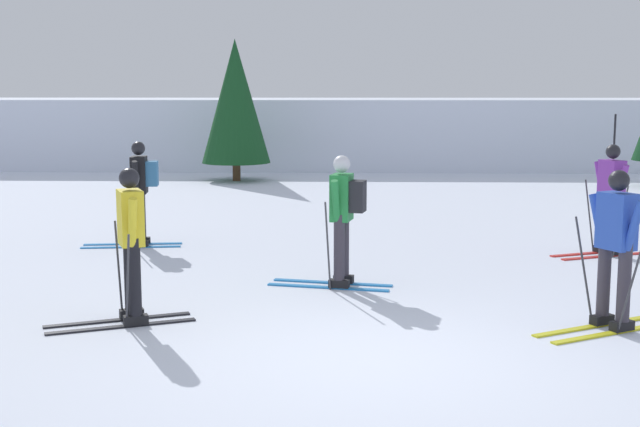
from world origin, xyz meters
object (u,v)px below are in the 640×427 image
object	(u,v)px
skier_yellow	(130,241)
skier_blue	(615,245)
skier_green	(343,214)
trail_marker_pole	(613,160)
skier_purple	(610,196)
skier_black	(141,188)
conifer_far_right	(236,101)

from	to	relation	value
skier_yellow	skier_blue	size ratio (longest dim) A/B	1.00
skier_green	trail_marker_pole	world-z (taller)	trail_marker_pole
skier_purple	skier_green	distance (m)	4.71
skier_black	conifer_far_right	xyz separation A→B (m)	(0.27, 10.04, 1.25)
skier_purple	trail_marker_pole	size ratio (longest dim) A/B	0.85
skier_yellow	conifer_far_right	xyz separation A→B (m)	(-0.72, 14.64, 1.29)
skier_black	skier_yellow	bearing A→B (deg)	-77.86
skier_black	skier_blue	distance (m)	7.75
skier_blue	conifer_far_right	size ratio (longest dim) A/B	0.44
skier_yellow	trail_marker_pole	size ratio (longest dim) A/B	0.85
skier_black	skier_green	bearing A→B (deg)	-40.34
skier_black	trail_marker_pole	distance (m)	10.62
skier_green	skier_blue	xyz separation A→B (m)	(2.88, -1.89, -0.04)
conifer_far_right	skier_purple	bearing A→B (deg)	-55.90
skier_blue	conifer_far_right	world-z (taller)	conifer_far_right
trail_marker_pole	conifer_far_right	distance (m)	10.21
skier_black	conifer_far_right	size ratio (longest dim) A/B	0.44
skier_black	conifer_far_right	world-z (taller)	conifer_far_right
trail_marker_pole	conifer_far_right	xyz separation A→B (m)	(-8.95, 4.77, 1.21)
skier_green	conifer_far_right	xyz separation A→B (m)	(-3.03, 12.83, 1.25)
trail_marker_pole	skier_yellow	bearing A→B (deg)	-129.79
skier_green	skier_black	bearing A→B (deg)	139.66
skier_purple	skier_yellow	xyz separation A→B (m)	(-6.41, -4.11, -0.00)
skier_purple	trail_marker_pole	distance (m)	6.05
skier_black	skier_purple	bearing A→B (deg)	-3.87
skier_yellow	skier_black	bearing A→B (deg)	102.14
skier_purple	trail_marker_pole	bearing A→B (deg)	72.52
conifer_far_right	trail_marker_pole	bearing A→B (deg)	-28.05
trail_marker_pole	skier_purple	bearing A→B (deg)	-107.48
skier_blue	conifer_far_right	xyz separation A→B (m)	(-5.90, 14.73, 1.29)
skier_blue	skier_yellow	bearing A→B (deg)	179.08
skier_purple	skier_blue	bearing A→B (deg)	-106.32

